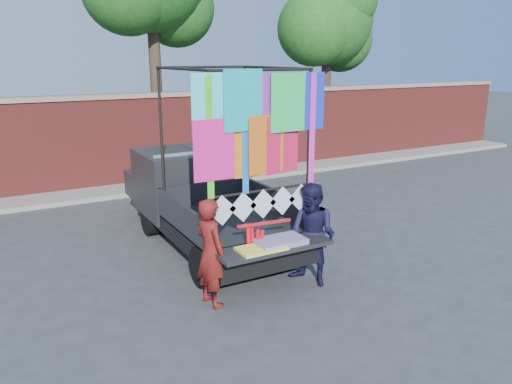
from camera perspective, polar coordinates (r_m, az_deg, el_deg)
ground at (r=8.85m, az=0.19°, el=-8.85°), size 90.00×90.00×0.00m
brick_wall at (r=14.77m, az=-13.29°, el=5.93°), size 30.00×0.45×2.61m
curb at (r=14.36m, az=-12.21°, el=0.57°), size 30.00×1.20×0.12m
tree_right at (r=19.05m, az=8.43°, el=18.51°), size 4.20×3.30×6.62m
pickup_truck at (r=10.16m, az=-6.82°, el=-0.51°), size 2.18×5.48×3.45m
woman at (r=7.41m, az=-5.19°, el=-6.90°), size 0.49×0.66×1.65m
man at (r=8.09m, az=6.49°, el=-4.90°), size 0.90×1.00×1.68m
streamer_bundle at (r=7.61m, az=0.33°, el=-5.01°), size 0.89×0.14×0.62m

